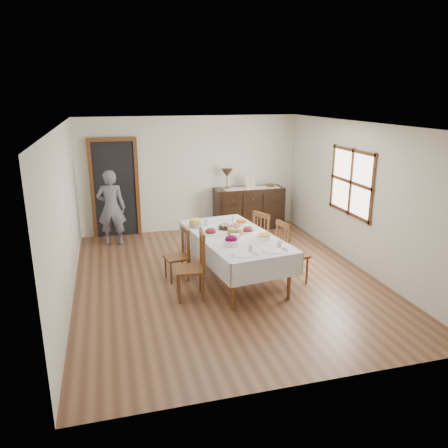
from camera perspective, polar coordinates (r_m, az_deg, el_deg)
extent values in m
plane|color=brown|center=(7.60, 0.20, -7.09)|extent=(6.00, 6.00, 0.00)
cube|color=silver|center=(6.97, 0.22, 12.87)|extent=(5.00, 6.00, 0.02)
cube|color=silver|center=(10.04, -4.36, 6.49)|extent=(5.00, 0.02, 2.60)
cube|color=silver|center=(4.50, 10.44, -6.64)|extent=(5.00, 0.02, 2.60)
cube|color=silver|center=(6.97, -20.04, 1.00)|extent=(0.02, 6.00, 2.60)
cube|color=silver|center=(8.18, 17.38, 3.46)|extent=(0.02, 6.00, 2.60)
cube|color=white|center=(8.38, 16.34, 5.26)|extent=(0.02, 1.30, 1.10)
cube|color=brown|center=(8.38, 16.27, 5.25)|extent=(0.03, 1.46, 1.26)
cube|color=black|center=(9.88, -14.04, 4.40)|extent=(0.90, 0.06, 2.10)
cube|color=brown|center=(9.86, -14.03, 4.38)|extent=(1.04, 0.08, 2.18)
cube|color=silver|center=(7.26, 1.36, -1.59)|extent=(1.47, 2.45, 0.04)
cylinder|color=brown|center=(6.39, 1.20, -8.21)|extent=(0.06, 0.06, 0.75)
cylinder|color=brown|center=(6.80, 8.51, -6.81)|extent=(0.06, 0.06, 0.75)
cylinder|color=brown|center=(8.11, -4.63, -2.75)|extent=(0.06, 0.06, 0.75)
cylinder|color=brown|center=(8.44, 1.45, -1.92)|extent=(0.06, 0.06, 0.75)
cube|color=silver|center=(7.10, -2.96, -3.38)|extent=(0.35, 2.33, 0.36)
cube|color=silver|center=(7.56, 5.41, -2.17)|extent=(0.35, 2.33, 0.36)
cube|color=silver|center=(6.34, 5.75, -5.95)|extent=(1.18, 0.19, 0.36)
cube|color=silver|center=(8.33, -1.97, -0.32)|extent=(1.18, 0.19, 0.36)
cube|color=brown|center=(6.75, -4.50, -5.91)|extent=(0.48, 0.48, 0.04)
cylinder|color=brown|center=(7.00, -6.07, -7.31)|extent=(0.04, 0.04, 0.45)
cylinder|color=brown|center=(6.67, -5.84, -8.55)|extent=(0.04, 0.04, 0.45)
cylinder|color=brown|center=(7.03, -3.13, -7.13)|extent=(0.04, 0.04, 0.45)
cylinder|color=brown|center=(6.70, -2.75, -8.35)|extent=(0.04, 0.04, 0.45)
cylinder|color=brown|center=(6.84, -3.04, -2.92)|extent=(0.04, 0.04, 0.59)
cylinder|color=brown|center=(6.49, -2.62, -4.03)|extent=(0.04, 0.04, 0.59)
cube|color=brown|center=(6.58, -2.87, -1.39)|extent=(0.08, 0.42, 0.08)
cylinder|color=brown|center=(6.76, -2.94, -3.36)|extent=(0.02, 0.02, 0.49)
cylinder|color=brown|center=(6.67, -2.84, -3.63)|extent=(0.02, 0.02, 0.49)
cylinder|color=brown|center=(6.58, -2.73, -3.91)|extent=(0.02, 0.02, 0.49)
cube|color=brown|center=(7.45, -6.24, -4.36)|extent=(0.43, 0.43, 0.04)
cylinder|color=brown|center=(7.62, -7.64, -5.63)|extent=(0.03, 0.03, 0.38)
cylinder|color=brown|center=(7.35, -6.93, -6.45)|extent=(0.03, 0.03, 0.38)
cylinder|color=brown|center=(7.70, -5.48, -5.29)|extent=(0.03, 0.03, 0.38)
cylinder|color=brown|center=(7.44, -4.70, -6.09)|extent=(0.03, 0.03, 0.38)
cylinder|color=brown|center=(7.56, -5.47, -2.01)|extent=(0.04, 0.04, 0.50)
cylinder|color=brown|center=(7.27, -4.63, -2.75)|extent=(0.04, 0.04, 0.50)
cube|color=brown|center=(7.35, -5.10, -0.80)|extent=(0.09, 0.36, 0.07)
cylinder|color=brown|center=(7.49, -5.26, -2.32)|extent=(0.02, 0.02, 0.41)
cylinder|color=brown|center=(7.42, -5.06, -2.50)|extent=(0.02, 0.02, 0.41)
cylinder|color=brown|center=(7.35, -4.84, -2.69)|extent=(0.02, 0.02, 0.41)
cube|color=brown|center=(7.40, 8.95, -4.00)|extent=(0.51, 0.51, 0.04)
cylinder|color=brown|center=(7.45, 10.78, -6.01)|extent=(0.04, 0.04, 0.46)
cylinder|color=brown|center=(7.72, 9.28, -5.10)|extent=(0.04, 0.04, 0.46)
cylinder|color=brown|center=(7.26, 8.42, -6.49)|extent=(0.04, 0.04, 0.46)
cylinder|color=brown|center=(7.54, 6.98, -5.53)|extent=(0.04, 0.04, 0.46)
cylinder|color=brown|center=(7.05, 8.51, -2.49)|extent=(0.04, 0.04, 0.59)
cylinder|color=brown|center=(7.35, 6.94, -1.61)|extent=(0.04, 0.04, 0.59)
cube|color=brown|center=(7.12, 7.79, -0.11)|extent=(0.11, 0.42, 0.08)
cylinder|color=brown|center=(7.13, 8.10, -2.42)|extent=(0.02, 0.02, 0.49)
cylinder|color=brown|center=(7.21, 7.70, -2.20)|extent=(0.02, 0.02, 0.49)
cylinder|color=brown|center=(7.28, 7.32, -1.98)|extent=(0.02, 0.02, 0.49)
cube|color=brown|center=(8.07, 5.79, -2.23)|extent=(0.57, 0.57, 0.04)
cylinder|color=brown|center=(8.15, 7.47, -3.89)|extent=(0.04, 0.04, 0.44)
cylinder|color=brown|center=(8.38, 5.77, -3.25)|extent=(0.04, 0.04, 0.44)
cylinder|color=brown|center=(7.92, 5.71, -4.45)|extent=(0.04, 0.04, 0.44)
cylinder|color=brown|center=(8.15, 4.01, -3.77)|extent=(0.04, 0.04, 0.44)
cylinder|color=brown|center=(7.72, 5.76, -0.85)|extent=(0.04, 0.04, 0.57)
cylinder|color=brown|center=(7.98, 3.92, -0.23)|extent=(0.04, 0.04, 0.57)
cube|color=brown|center=(7.78, 4.87, 1.19)|extent=(0.20, 0.39, 0.08)
cylinder|color=brown|center=(7.79, 5.29, -0.84)|extent=(0.02, 0.02, 0.47)
cylinder|color=brown|center=(7.86, 4.82, -0.68)|extent=(0.02, 0.02, 0.47)
cylinder|color=brown|center=(7.92, 4.37, -0.52)|extent=(0.02, 0.02, 0.47)
cube|color=black|center=(10.27, 3.24, 2.09)|extent=(1.61, 0.54, 0.97)
cube|color=black|center=(9.80, 1.09, 3.16)|extent=(0.45, 0.02, 0.19)
sphere|color=brown|center=(9.78, 1.12, 3.13)|extent=(0.03, 0.03, 0.03)
cube|color=black|center=(9.94, 3.77, 3.32)|extent=(0.45, 0.02, 0.19)
sphere|color=brown|center=(9.92, 3.81, 3.29)|extent=(0.03, 0.03, 0.03)
cube|color=black|center=(10.11, 6.38, 3.47)|extent=(0.45, 0.02, 0.19)
sphere|color=brown|center=(10.09, 6.42, 3.45)|extent=(0.03, 0.03, 0.03)
imported|color=slate|center=(9.32, -14.53, 2.37)|extent=(0.58, 0.42, 1.69)
cylinder|color=olive|center=(7.29, 1.49, -0.93)|extent=(0.27, 0.27, 0.10)
cylinder|color=white|center=(7.27, 1.49, -0.46)|extent=(0.24, 0.24, 0.02)
sphere|color=#D07C50|center=(7.28, 2.00, -0.20)|extent=(0.08, 0.08, 0.08)
sphere|color=#D07C50|center=(7.32, 1.35, -0.09)|extent=(0.08, 0.08, 0.08)
sphere|color=#D07C50|center=(7.24, 0.99, -0.28)|extent=(0.08, 0.08, 0.08)
sphere|color=#D07C50|center=(7.20, 1.65, -0.38)|extent=(0.08, 0.08, 0.08)
cylinder|color=black|center=(7.57, 0.15, -0.47)|extent=(0.24, 0.24, 0.05)
ellipsoid|color=pink|center=(7.57, 0.63, -0.07)|extent=(0.05, 0.05, 0.06)
ellipsoid|color=#76C1FF|center=(7.61, 0.39, 0.02)|extent=(0.05, 0.05, 0.06)
ellipsoid|color=#86CC77|center=(7.61, 0.02, 0.03)|extent=(0.05, 0.05, 0.06)
ellipsoid|color=#DCA257|center=(7.58, -0.28, -0.04)|extent=(0.05, 0.05, 0.06)
ellipsoid|color=#BC87C7|center=(7.54, -0.33, -0.14)|extent=(0.05, 0.05, 0.06)
ellipsoid|color=#E6EB59|center=(7.50, -0.10, -0.23)|extent=(0.05, 0.05, 0.06)
ellipsoid|color=pink|center=(7.49, 0.28, -0.25)|extent=(0.05, 0.05, 0.06)
ellipsoid|color=#76C1FF|center=(7.52, 0.58, -0.18)|extent=(0.05, 0.05, 0.06)
cylinder|color=white|center=(7.32, -1.77, -1.20)|extent=(0.26, 0.26, 0.02)
ellipsoid|color=maroon|center=(7.31, -1.77, -0.97)|extent=(0.19, 0.16, 0.11)
cylinder|color=white|center=(7.42, 3.15, -0.98)|extent=(0.28, 0.28, 0.02)
ellipsoid|color=maroon|center=(7.41, 3.15, -0.75)|extent=(0.19, 0.16, 0.11)
cylinder|color=white|center=(6.77, 0.96, -2.44)|extent=(0.25, 0.25, 0.08)
ellipsoid|color=#5A012E|center=(6.75, 0.96, -1.94)|extent=(0.20, 0.17, 0.11)
cylinder|color=white|center=(7.78, 2.24, 0.04)|extent=(0.21, 0.21, 0.06)
cylinder|color=#EA6208|center=(7.76, 2.24, 0.36)|extent=(0.18, 0.18, 0.03)
cylinder|color=tan|center=(7.69, -3.71, -0.03)|extent=(0.24, 0.24, 0.10)
cylinder|color=yellow|center=(7.67, -3.72, 0.47)|extent=(0.20, 0.20, 0.04)
cylinder|color=white|center=(7.10, 5.30, -1.71)|extent=(0.25, 0.25, 0.05)
cylinder|color=gold|center=(7.09, 5.30, -1.43)|extent=(0.20, 0.20, 0.02)
cube|color=white|center=(7.08, 1.49, -1.62)|extent=(0.15, 0.11, 0.07)
cylinder|color=white|center=(6.36, 2.63, -4.05)|extent=(0.25, 0.25, 0.01)
cube|color=white|center=(6.31, 1.16, -4.22)|extent=(0.10, 0.13, 0.01)
cube|color=silver|center=(6.31, 1.16, -4.17)|extent=(0.04, 0.16, 0.01)
cube|color=silver|center=(6.41, 4.00, -3.94)|extent=(0.04, 0.18, 0.01)
cube|color=silver|center=(6.42, 4.34, -3.90)|extent=(0.04, 0.14, 0.01)
cylinder|color=silver|center=(6.52, 3.49, -3.11)|extent=(0.07, 0.07, 0.10)
cylinder|color=white|center=(6.56, 6.51, -3.47)|extent=(0.25, 0.25, 0.01)
cube|color=white|center=(6.51, 5.11, -3.64)|extent=(0.10, 0.13, 0.01)
cube|color=silver|center=(6.50, 5.11, -3.59)|extent=(0.04, 0.16, 0.01)
cube|color=silver|center=(6.62, 7.80, -3.36)|extent=(0.04, 0.18, 0.01)
cube|color=silver|center=(6.64, 8.11, -3.33)|extent=(0.04, 0.14, 0.01)
cylinder|color=silver|center=(6.73, 7.24, -2.58)|extent=(0.07, 0.07, 0.10)
cylinder|color=silver|center=(7.80, -2.32, 0.26)|extent=(0.07, 0.07, 0.11)
cylinder|color=silver|center=(8.05, 1.26, 0.75)|extent=(0.07, 0.07, 0.10)
cube|color=white|center=(10.14, 3.57, 4.73)|extent=(1.30, 0.35, 0.01)
cylinder|color=brown|center=(10.01, 0.39, 4.68)|extent=(0.12, 0.12, 0.03)
cylinder|color=brown|center=(9.99, 0.40, 5.46)|extent=(0.02, 0.02, 0.25)
cone|color=#3E2A1A|center=(9.95, 0.40, 6.68)|extent=(0.26, 0.26, 0.18)
cube|color=#CFB492|center=(10.04, 3.48, 5.41)|extent=(0.22, 0.08, 0.28)
cylinder|color=brown|center=(10.32, 6.09, 5.02)|extent=(0.20, 0.20, 0.06)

